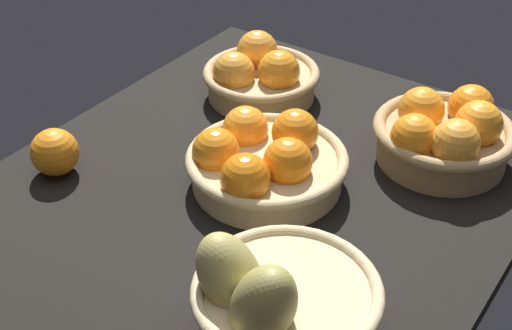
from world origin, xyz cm
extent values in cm
cube|color=black|center=(0.00, 0.00, 1.50)|extent=(84.00, 72.00, 3.00)
cylinder|color=tan|center=(-0.96, 0.91, 5.22)|extent=(21.95, 21.95, 4.44)
torus|color=tan|center=(-0.96, 0.91, 7.44)|extent=(23.67, 23.67, 1.72)
sphere|color=orange|center=(0.48, 5.04, 9.07)|extent=(6.97, 6.97, 6.97)
sphere|color=orange|center=(-6.38, 2.17, 9.53)|extent=(6.97, 6.97, 6.97)
sphere|color=orange|center=(3.09, -5.21, 8.54)|extent=(6.97, 6.97, 6.97)
sphere|color=orange|center=(6.30, 2.25, 8.90)|extent=(6.97, 6.97, 6.97)
sphere|color=orange|center=(-4.37, -5.34, 8.44)|extent=(6.97, 6.97, 6.97)
cylinder|color=tan|center=(-21.67, -14.33, 5.27)|extent=(18.73, 18.73, 4.54)
torus|color=tan|center=(-21.67, -14.33, 7.54)|extent=(20.41, 20.41, 1.67)
sphere|color=#F49E33|center=(-24.75, -17.34, 9.67)|extent=(7.25, 7.25, 7.25)
sphere|color=orange|center=(-21.22, -10.43, 9.24)|extent=(7.25, 7.25, 7.25)
sphere|color=#F49E33|center=(-17.18, -16.97, 8.70)|extent=(7.25, 7.25, 7.25)
cylinder|color=#D3BC8C|center=(20.53, 18.18, 5.91)|extent=(20.14, 20.14, 5.83)
torus|color=#D3BC8C|center=(20.53, 18.18, 8.83)|extent=(21.66, 21.66, 1.51)
ellipsoid|color=tan|center=(23.59, 12.70, 10.18)|extent=(9.70, 12.30, 13.59)
ellipsoid|color=#9E934C|center=(25.57, 18.36, 10.82)|extent=(9.44, 12.03, 14.25)
cylinder|color=tan|center=(-21.35, 19.38, 5.69)|extent=(19.57, 19.57, 5.39)
torus|color=tan|center=(-21.35, 19.38, 8.39)|extent=(21.52, 21.52, 1.95)
sphere|color=orange|center=(-15.30, 17.03, 9.41)|extent=(7.05, 7.05, 7.05)
sphere|color=orange|center=(-22.41, 23.87, 10.46)|extent=(7.05, 7.05, 7.05)
sphere|color=orange|center=(-27.33, 20.93, 9.92)|extent=(7.05, 7.05, 7.05)
sphere|color=orange|center=(-21.62, 15.19, 10.30)|extent=(7.05, 7.05, 7.05)
sphere|color=#F49E33|center=(-16.40, 22.79, 10.02)|extent=(7.05, 7.05, 7.05)
sphere|color=orange|center=(14.71, -26.48, 6.59)|extent=(7.19, 7.19, 7.19)
camera|label=1|loc=(67.69, 46.82, 65.52)|focal=49.19mm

